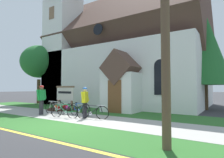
{
  "coord_description": "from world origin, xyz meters",
  "views": [
    {
      "loc": [
        6.19,
        -5.57,
        1.61
      ],
      "look_at": [
        -0.59,
        4.7,
        2.18
      ],
      "focal_mm": 30.05,
      "sensor_mm": 36.0,
      "label": 1
    }
  ],
  "objects_px": {
    "church_sign": "(65,94)",
    "bicycle_white": "(55,108)",
    "yard_deciduous_tree": "(39,62)",
    "roadside_conifer": "(205,47)",
    "bicycle_orange": "(64,111)",
    "cyclist_in_red_jersey": "(85,100)",
    "bicycle_silver": "(80,109)",
    "bicycle_blue": "(92,112)",
    "cyclist_in_yellow_jersey": "(41,97)"
  },
  "relations": [
    {
      "from": "cyclist_in_red_jersey",
      "to": "bicycle_silver",
      "type": "bearing_deg",
      "value": 150.57
    },
    {
      "from": "bicycle_white",
      "to": "bicycle_blue",
      "type": "height_order",
      "value": "bicycle_white"
    },
    {
      "from": "church_sign",
      "to": "bicycle_silver",
      "type": "height_order",
      "value": "church_sign"
    },
    {
      "from": "bicycle_blue",
      "to": "yard_deciduous_tree",
      "type": "bearing_deg",
      "value": 157.74
    },
    {
      "from": "cyclist_in_yellow_jersey",
      "to": "bicycle_silver",
      "type": "bearing_deg",
      "value": 25.74
    },
    {
      "from": "cyclist_in_yellow_jersey",
      "to": "roadside_conifer",
      "type": "height_order",
      "value": "roadside_conifer"
    },
    {
      "from": "bicycle_orange",
      "to": "cyclist_in_yellow_jersey",
      "type": "xyz_separation_m",
      "value": [
        -1.97,
        -0.01,
        0.66
      ]
    },
    {
      "from": "church_sign",
      "to": "bicycle_white",
      "type": "distance_m",
      "value": 2.6
    },
    {
      "from": "roadside_conifer",
      "to": "yard_deciduous_tree",
      "type": "xyz_separation_m",
      "value": [
        -15.12,
        -3.31,
        -0.34
      ]
    },
    {
      "from": "church_sign",
      "to": "bicycle_white",
      "type": "xyz_separation_m",
      "value": [
        1.41,
        -2.04,
        -0.76
      ]
    },
    {
      "from": "cyclist_in_yellow_jersey",
      "to": "yard_deciduous_tree",
      "type": "height_order",
      "value": "yard_deciduous_tree"
    },
    {
      "from": "bicycle_orange",
      "to": "cyclist_in_red_jersey",
      "type": "height_order",
      "value": "cyclist_in_red_jersey"
    },
    {
      "from": "bicycle_white",
      "to": "yard_deciduous_tree",
      "type": "distance_m",
      "value": 9.7
    },
    {
      "from": "bicycle_silver",
      "to": "bicycle_white",
      "type": "bearing_deg",
      "value": -166.35
    },
    {
      "from": "bicycle_blue",
      "to": "cyclist_in_yellow_jersey",
      "type": "bearing_deg",
      "value": -171.44
    },
    {
      "from": "bicycle_white",
      "to": "roadside_conifer",
      "type": "height_order",
      "value": "roadside_conifer"
    },
    {
      "from": "yard_deciduous_tree",
      "to": "roadside_conifer",
      "type": "bearing_deg",
      "value": 12.35
    },
    {
      "from": "bicycle_silver",
      "to": "roadside_conifer",
      "type": "height_order",
      "value": "roadside_conifer"
    },
    {
      "from": "church_sign",
      "to": "bicycle_blue",
      "type": "height_order",
      "value": "church_sign"
    },
    {
      "from": "church_sign",
      "to": "bicycle_blue",
      "type": "relative_size",
      "value": 1.11
    },
    {
      "from": "roadside_conifer",
      "to": "yard_deciduous_tree",
      "type": "height_order",
      "value": "roadside_conifer"
    },
    {
      "from": "bicycle_silver",
      "to": "yard_deciduous_tree",
      "type": "distance_m",
      "value": 10.9
    },
    {
      "from": "bicycle_orange",
      "to": "bicycle_white",
      "type": "bearing_deg",
      "value": 156.99
    },
    {
      "from": "bicycle_white",
      "to": "church_sign",
      "type": "bearing_deg",
      "value": 124.72
    },
    {
      "from": "bicycle_blue",
      "to": "roadside_conifer",
      "type": "bearing_deg",
      "value": 60.37
    },
    {
      "from": "bicycle_blue",
      "to": "bicycle_orange",
      "type": "xyz_separation_m",
      "value": [
        -1.5,
        -0.51,
        0.01
      ]
    },
    {
      "from": "cyclist_in_yellow_jersey",
      "to": "church_sign",
      "type": "bearing_deg",
      "value": 108.75
    },
    {
      "from": "bicycle_orange",
      "to": "yard_deciduous_tree",
      "type": "height_order",
      "value": "yard_deciduous_tree"
    },
    {
      "from": "bicycle_silver",
      "to": "bicycle_blue",
      "type": "distance_m",
      "value": 1.43
    },
    {
      "from": "bicycle_orange",
      "to": "cyclist_in_red_jersey",
      "type": "relative_size",
      "value": 1.06
    },
    {
      "from": "roadside_conifer",
      "to": "yard_deciduous_tree",
      "type": "bearing_deg",
      "value": -167.65
    },
    {
      "from": "church_sign",
      "to": "bicycle_orange",
      "type": "height_order",
      "value": "church_sign"
    },
    {
      "from": "bicycle_orange",
      "to": "cyclist_in_red_jersey",
      "type": "bearing_deg",
      "value": 31.11
    },
    {
      "from": "cyclist_in_red_jersey",
      "to": "yard_deciduous_tree",
      "type": "relative_size",
      "value": 0.27
    },
    {
      "from": "church_sign",
      "to": "roadside_conifer",
      "type": "distance_m",
      "value": 10.95
    },
    {
      "from": "bicycle_blue",
      "to": "yard_deciduous_tree",
      "type": "distance_m",
      "value": 12.25
    },
    {
      "from": "cyclist_in_yellow_jersey",
      "to": "cyclist_in_red_jersey",
      "type": "height_order",
      "value": "cyclist_in_yellow_jersey"
    },
    {
      "from": "bicycle_silver",
      "to": "roadside_conifer",
      "type": "xyz_separation_m",
      "value": [
        5.73,
        7.2,
        4.26
      ]
    },
    {
      "from": "yard_deciduous_tree",
      "to": "bicycle_white",
      "type": "bearing_deg",
      "value": -28.88
    },
    {
      "from": "bicycle_blue",
      "to": "bicycle_white",
      "type": "bearing_deg",
      "value": 177.88
    },
    {
      "from": "bicycle_blue",
      "to": "cyclist_in_red_jersey",
      "type": "height_order",
      "value": "cyclist_in_red_jersey"
    },
    {
      "from": "bicycle_silver",
      "to": "bicycle_blue",
      "type": "height_order",
      "value": "bicycle_blue"
    },
    {
      "from": "bicycle_white",
      "to": "cyclist_in_yellow_jersey",
      "type": "bearing_deg",
      "value": -128.7
    },
    {
      "from": "cyclist_in_red_jersey",
      "to": "roadside_conifer",
      "type": "relative_size",
      "value": 0.22
    },
    {
      "from": "church_sign",
      "to": "bicycle_white",
      "type": "bearing_deg",
      "value": -55.28
    },
    {
      "from": "bicycle_white",
      "to": "bicycle_blue",
      "type": "relative_size",
      "value": 1.03
    },
    {
      "from": "cyclist_in_red_jersey",
      "to": "bicycle_orange",
      "type": "bearing_deg",
      "value": -148.89
    },
    {
      "from": "bicycle_blue",
      "to": "cyclist_in_yellow_jersey",
      "type": "distance_m",
      "value": 3.58
    },
    {
      "from": "cyclist_in_yellow_jersey",
      "to": "yard_deciduous_tree",
      "type": "bearing_deg",
      "value": 145.9
    },
    {
      "from": "church_sign",
      "to": "yard_deciduous_tree",
      "type": "distance_m",
      "value": 7.44
    }
  ]
}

